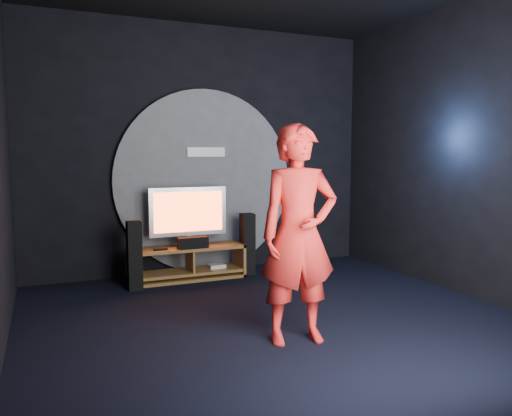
{
  "coord_description": "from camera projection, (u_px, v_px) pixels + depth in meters",
  "views": [
    {
      "loc": [
        -2.13,
        -4.41,
        1.7
      ],
      "look_at": [
        0.2,
        1.05,
        1.05
      ],
      "focal_mm": 35.0,
      "sensor_mm": 36.0,
      "label": 1
    }
  ],
  "objects": [
    {
      "name": "tower_speaker_left",
      "position": [
        134.0,
        256.0,
        6.22
      ],
      "size": [
        0.17,
        0.19,
        0.86
      ],
      "primitive_type": "cube",
      "color": "black",
      "rests_on": "ground"
    },
    {
      "name": "center_speaker",
      "position": [
        193.0,
        243.0,
        6.6
      ],
      "size": [
        0.4,
        0.15,
        0.15
      ],
      "primitive_type": "cube",
      "color": "black",
      "rests_on": "media_console"
    },
    {
      "name": "player",
      "position": [
        299.0,
        234.0,
        4.45
      ],
      "size": [
        0.77,
        0.56,
        1.96
      ],
      "primitive_type": "imported",
      "rotation": [
        0.0,
        0.0,
        -0.13
      ],
      "color": "red",
      "rests_on": "ground"
    },
    {
      "name": "right_wall",
      "position": [
        472.0,
        149.0,
        5.83
      ],
      "size": [
        0.04,
        5.0,
        3.5
      ],
      "primitive_type": "cube",
      "color": "black",
      "rests_on": "ground"
    },
    {
      "name": "front_wall",
      "position": [
        490.0,
        144.0,
        2.57
      ],
      "size": [
        5.0,
        0.04,
        3.5
      ],
      "primitive_type": "cube",
      "color": "black",
      "rests_on": "ground"
    },
    {
      "name": "tower_speaker_right",
      "position": [
        247.0,
        244.0,
        7.02
      ],
      "size": [
        0.17,
        0.19,
        0.86
      ],
      "primitive_type": "cube",
      "color": "black",
      "rests_on": "ground"
    },
    {
      "name": "floor",
      "position": [
        279.0,
        322.0,
        5.05
      ],
      "size": [
        5.0,
        5.0,
        0.0
      ],
      "primitive_type": "plane",
      "color": "black",
      "rests_on": "ground"
    },
    {
      "name": "tv",
      "position": [
        188.0,
        214.0,
        6.75
      ],
      "size": [
        1.06,
        0.22,
        0.8
      ],
      "color": "#ACABB2",
      "rests_on": "media_console"
    },
    {
      "name": "subwoofer",
      "position": [
        311.0,
        259.0,
        7.3
      ],
      "size": [
        0.3,
        0.3,
        0.33
      ],
      "primitive_type": "cube",
      "color": "black",
      "rests_on": "ground"
    },
    {
      "name": "back_wall",
      "position": [
        204.0,
        150.0,
        7.15
      ],
      "size": [
        5.0,
        0.04,
        3.5
      ],
      "primitive_type": "cube",
      "color": "black",
      "rests_on": "ground"
    },
    {
      "name": "wall_disc_panel",
      "position": [
        205.0,
        181.0,
        7.14
      ],
      "size": [
        2.6,
        0.11,
        2.6
      ],
      "color": "#515156",
      "rests_on": "ground"
    },
    {
      "name": "media_console",
      "position": [
        191.0,
        265.0,
        6.77
      ],
      "size": [
        1.47,
        0.45,
        0.45
      ],
      "color": "#A16531",
      "rests_on": "ground"
    },
    {
      "name": "remote",
      "position": [
        160.0,
        249.0,
        6.46
      ],
      "size": [
        0.18,
        0.05,
        0.02
      ],
      "primitive_type": "cube",
      "color": "black",
      "rests_on": "media_console"
    }
  ]
}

